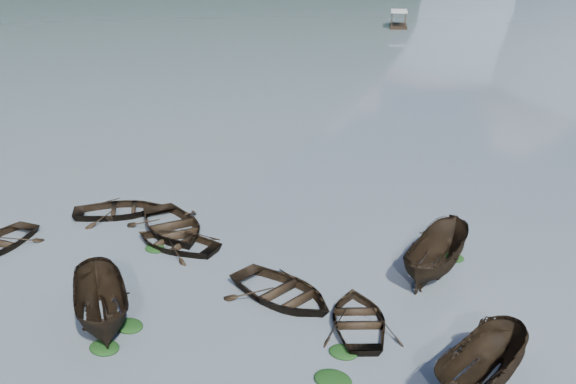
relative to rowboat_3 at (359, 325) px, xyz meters
The scene contains 15 objects.
ground_plane 9.41m from the rowboat_3, 133.42° to the right, with size 2400.00×2400.00×0.00m, color #525D67.
rowboat_1 14.78m from the rowboat_3, behind, with size 3.13×4.38×0.91m, color black.
rowboat_2 9.10m from the rowboat_3, 146.67° to the right, with size 1.90×5.04×1.95m, color black.
rowboat_3 is the anchor object (origin of this frame).
rowboat_4 3.28m from the rowboat_3, behind, with size 3.33×4.67×0.97m, color black.
rowboat_6 11.14m from the rowboat_3, 169.14° to the left, with size 3.60×5.04×1.04m, color black.
rowboat_7 9.81m from the rowboat_3, behind, with size 2.96×4.14×0.86m, color black.
rowboat_8 5.22m from the rowboat_3, 81.52° to the left, with size 1.87×4.97×1.92m, color black.
weed_clump_1 8.20m from the rowboat_3, 145.26° to the right, with size 1.14×0.91×0.25m, color black.
weed_clump_2 8.83m from the rowboat_3, 136.85° to the right, with size 1.11×0.89×0.24m, color black.
weed_clump_3 1.85m from the rowboat_3, 78.50° to the right, with size 1.01×0.85×0.22m, color black.
weed_clump_4 3.37m from the rowboat_3, 76.12° to the right, with size 1.25×0.99×0.26m, color black.
weed_clump_6 10.34m from the rowboat_3, behind, with size 0.98×0.82×0.20m, color black.
weed_clump_7 6.84m from the rowboat_3, 81.95° to the left, with size 1.07×0.86×0.23m, color black.
pontoon_left 85.70m from the rowboat_3, 113.52° to the left, with size 2.63×6.30×2.42m, color black, non-canonical shape.
Camera 1 is at (15.17, -10.88, 12.79)m, focal length 40.00 mm.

